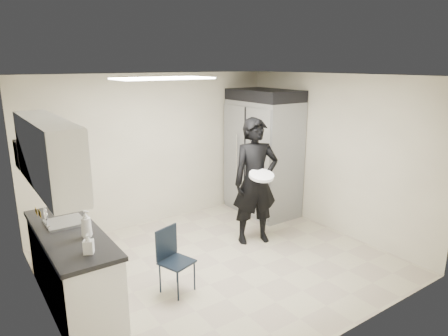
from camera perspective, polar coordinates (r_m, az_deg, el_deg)
floor at (r=5.84m, az=-0.48°, el=-13.42°), size 4.50×4.50×0.00m
ceiling at (r=5.15m, az=-0.54°, el=13.03°), size 4.50×4.50×0.00m
back_wall at (r=7.04m, az=-9.73°, el=2.62°), size 4.50×0.00×4.50m
left_wall at (r=4.54m, az=-24.79°, el=-5.36°), size 0.00×4.00×4.00m
right_wall at (r=6.83m, az=15.29°, el=1.93°), size 0.00×4.00×4.00m
ceiling_panel at (r=5.19m, az=-8.73°, el=12.55°), size 1.20×0.60×0.02m
lower_counter at (r=5.11m, az=-20.77°, el=-13.35°), size 0.60×1.90×0.86m
countertop at (r=4.92m, az=-21.25°, el=-8.65°), size 0.64×1.95×0.05m
sink at (r=5.16m, az=-21.70°, el=-7.79°), size 0.42×0.40×0.14m
faucet at (r=5.07m, az=-24.07°, el=-6.61°), size 0.02×0.02×0.24m
upper_cabinets at (r=4.62m, az=-23.83°, el=1.87°), size 0.35×1.80×0.75m
towel_dispenser at (r=5.77m, az=-26.55°, el=1.83°), size 0.22×0.30×0.35m
notice_sticker_left at (r=4.66m, az=-24.84°, el=-5.91°), size 0.00×0.12×0.07m
notice_sticker_right at (r=4.86m, az=-25.23°, el=-5.63°), size 0.00×0.12×0.07m
commercial_fridge at (r=7.47m, az=5.60°, el=1.49°), size 0.80×1.35×2.10m
fridge_compressor at (r=7.29m, az=5.83°, el=10.32°), size 0.80×1.35×0.20m
folding_chair at (r=5.05m, az=-6.75°, el=-13.22°), size 0.45×0.45×0.79m
man_tuxedo at (r=6.17m, az=4.51°, el=-1.94°), size 0.84×0.69×1.97m
bucket_lid at (r=5.90m, az=5.39°, el=-1.08°), size 0.47×0.47×0.05m
soap_bottle_a at (r=4.63m, az=-19.10°, el=-7.55°), size 0.16×0.16×0.31m
soap_bottle_b at (r=4.26m, az=-18.82°, el=-10.19°), size 0.13×0.13×0.21m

